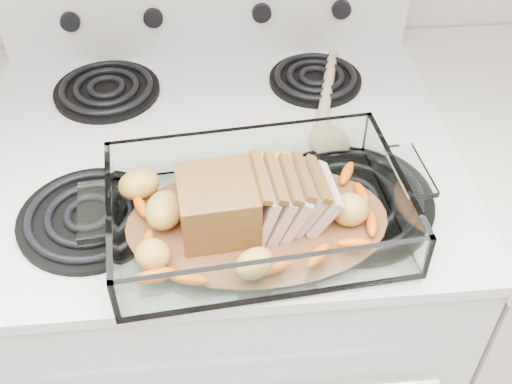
{
  "coord_description": "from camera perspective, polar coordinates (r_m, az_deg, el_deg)",
  "views": [
    {
      "loc": [
        -0.01,
        0.83,
        1.61
      ],
      "look_at": [
        0.05,
        1.47,
        0.99
      ],
      "focal_mm": 45.0,
      "sensor_mm": 36.0,
      "label": 1
    }
  ],
  "objects": [
    {
      "name": "pork_roast",
      "position": [
        0.87,
        -1.25,
        -0.98
      ],
      "size": [
        0.22,
        0.1,
        0.08
      ],
      "rotation": [
        0.0,
        0.0,
        -0.32
      ],
      "color": "brown",
      "rests_on": "baking_dish"
    },
    {
      "name": "electric_range",
      "position": [
        1.39,
        -2.72,
        -10.11
      ],
      "size": [
        0.78,
        0.7,
        1.12
      ],
      "color": "silver",
      "rests_on": "ground"
    },
    {
      "name": "wooden_spoon",
      "position": [
        1.1,
        6.43,
        6.63
      ],
      "size": [
        0.1,
        0.3,
        0.02
      ],
      "rotation": [
        0.0,
        0.0,
        -0.27
      ],
      "color": "beige",
      "rests_on": "electric_range"
    },
    {
      "name": "roast_vegetables",
      "position": [
        0.91,
        -0.29,
        -0.48
      ],
      "size": [
        0.32,
        0.17,
        0.04
      ],
      "rotation": [
        0.0,
        0.0,
        0.31
      ],
      "color": "#F45B00",
      "rests_on": "baking_dish"
    },
    {
      "name": "baking_dish",
      "position": [
        0.89,
        0.12,
        -2.16
      ],
      "size": [
        0.4,
        0.26,
        0.08
      ],
      "rotation": [
        0.0,
        0.0,
        0.09
      ],
      "color": "silver",
      "rests_on": "electric_range"
    }
  ]
}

